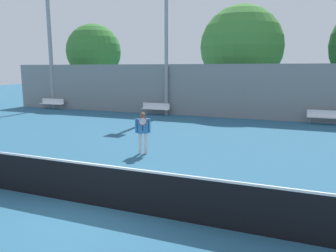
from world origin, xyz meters
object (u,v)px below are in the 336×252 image
object	(u,v)px
bench_courtside_near	(52,103)
bench_courtside_far	(326,116)
tennis_net	(96,185)
tennis_player	(143,130)
bench_adjacent_court	(156,108)
light_pole_center_back	(166,35)
tree_green_tall	(242,47)
tree_dark_dense	(94,52)
light_pole_near_left	(49,33)

from	to	relation	value
bench_courtside_near	bench_courtside_far	size ratio (longest dim) A/B	1.04
tennis_net	tennis_player	size ratio (longest dim) A/B	7.60
bench_adjacent_court	light_pole_center_back	world-z (taller)	light_pole_center_back
tennis_net	tree_green_tall	xyz separation A→B (m)	(0.01, 20.09, 4.37)
bench_adjacent_court	tree_green_tall	xyz separation A→B (m)	(5.05, 5.20, 4.39)
tennis_net	tree_dark_dense	world-z (taller)	tree_dark_dense
bench_courtside_far	tree_green_tall	world-z (taller)	tree_green_tall
tennis_player	tree_dark_dense	bearing A→B (deg)	103.96
bench_adjacent_court	light_pole_center_back	distance (m)	5.05
bench_courtside_far	light_pole_near_left	world-z (taller)	light_pole_near_left
tennis_net	light_pole_near_left	bearing A→B (deg)	133.37
tennis_player	bench_courtside_far	world-z (taller)	tennis_player
bench_adjacent_court	light_pole_center_back	size ratio (longest dim) A/B	0.22
bench_courtside_far	light_pole_center_back	world-z (taller)	light_pole_center_back
tree_dark_dense	bench_adjacent_court	bearing A→B (deg)	-28.45
bench_courtside_far	tree_green_tall	distance (m)	9.03
bench_courtside_near	light_pole_center_back	size ratio (longest dim) A/B	0.23
light_pole_near_left	tree_green_tall	distance (m)	15.36
bench_courtside_near	tree_dark_dense	distance (m)	6.16
tennis_player	tree_green_tall	bearing A→B (deg)	60.04
tennis_net	light_pole_near_left	world-z (taller)	light_pole_near_left
tennis_player	light_pole_center_back	xyz separation A→B (m)	(-3.19, 10.31, 4.59)
light_pole_near_left	tree_green_tall	world-z (taller)	light_pole_near_left
light_pole_center_back	tree_dark_dense	size ratio (longest dim) A/B	1.29
bench_courtside_near	bench_courtside_far	world-z (taller)	same
tennis_player	bench_courtside_near	xyz separation A→B (m)	(-13.12, 10.02, -0.40)
bench_adjacent_court	light_pole_center_back	xyz separation A→B (m)	(0.71, 0.29, 4.99)
tennis_player	tree_green_tall	distance (m)	15.78
tennis_net	tennis_player	xyz separation A→B (m)	(-1.14, 4.86, 0.39)
tree_dark_dense	light_pole_near_left	bearing A→B (deg)	-112.83
bench_courtside_near	light_pole_near_left	bearing A→B (deg)	120.65
bench_courtside_near	light_pole_center_back	xyz separation A→B (m)	(9.93, 0.29, 4.99)
tennis_player	bench_courtside_near	size ratio (longest dim) A/B	0.75
tree_green_tall	bench_adjacent_court	bearing A→B (deg)	-134.13
tree_green_tall	bench_courtside_near	bearing A→B (deg)	-159.96
light_pole_center_back	tree_green_tall	size ratio (longest dim) A/B	1.14
bench_courtside_far	bench_adjacent_court	bearing A→B (deg)	-180.00
bench_courtside_far	light_pole_center_back	size ratio (longest dim) A/B	0.22
tennis_net	bench_courtside_far	world-z (taller)	tennis_net
tennis_player	bench_courtside_near	bearing A→B (deg)	116.98
tennis_player	light_pole_center_back	distance (m)	11.72
tennis_net	bench_courtside_near	distance (m)	20.61
tree_dark_dense	tennis_player	bearing A→B (deg)	-50.39
bench_courtside_near	tree_green_tall	distance (m)	15.81
light_pole_center_back	tree_green_tall	bearing A→B (deg)	48.58
bench_adjacent_court	tree_green_tall	distance (m)	8.47
tennis_net	bench_adjacent_court	xyz separation A→B (m)	(-5.03, 14.88, -0.02)
bench_courtside_near	bench_adjacent_court	distance (m)	9.22
tennis_player	tree_dark_dense	distance (m)	18.99
tree_green_tall	tree_dark_dense	bearing A→B (deg)	-176.08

